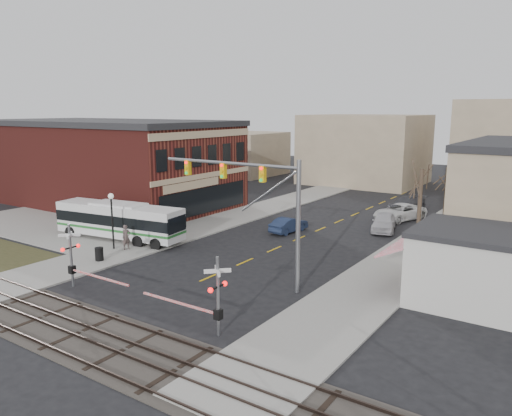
{
  "coord_description": "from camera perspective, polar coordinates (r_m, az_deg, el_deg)",
  "views": [
    {
      "loc": [
        20.02,
        -22.16,
        10.87
      ],
      "look_at": [
        -0.68,
        8.44,
        3.5
      ],
      "focal_mm": 35.0,
      "sensor_mm": 36.0,
      "label": 1
    }
  ],
  "objects": [
    {
      "name": "traffic_signal_mast",
      "position": [
        30.54,
        0.25,
        1.65
      ],
      "size": [
        10.37,
        0.3,
        8.0
      ],
      "color": "gray",
      "rests_on": "ground"
    },
    {
      "name": "awning_shop",
      "position": [
        30.7,
        25.19,
        -6.3
      ],
      "size": [
        9.74,
        6.2,
        4.3
      ],
      "color": "beige",
      "rests_on": "ground"
    },
    {
      "name": "plaza_west",
      "position": [
        51.19,
        -22.5,
        -1.79
      ],
      "size": [
        20.0,
        10.0,
        0.11
      ],
      "primitive_type": "cube",
      "color": "gray",
      "rests_on": "ground"
    },
    {
      "name": "brick_building",
      "position": [
        60.85,
        -16.83,
        5.08
      ],
      "size": [
        30.4,
        15.4,
        9.6
      ],
      "color": "maroon",
      "rests_on": "ground"
    },
    {
      "name": "car_a",
      "position": [
        46.47,
        14.4,
        -1.56
      ],
      "size": [
        3.18,
        5.2,
        1.66
      ],
      "primitive_type": "imported",
      "rotation": [
        0.0,
        0.0,
        0.27
      ],
      "color": "#B4B3B8",
      "rests_on": "ground"
    },
    {
      "name": "street_lamp",
      "position": [
        39.95,
        -16.17,
        -0.16
      ],
      "size": [
        0.44,
        0.44,
        4.39
      ],
      "color": "black",
      "rests_on": "sidewalk_west"
    },
    {
      "name": "car_b",
      "position": [
        44.71,
        3.75,
        -1.92
      ],
      "size": [
        1.87,
        4.27,
        1.36
      ],
      "primitive_type": "imported",
      "rotation": [
        0.0,
        0.0,
        3.04
      ],
      "color": "#18233D",
      "rests_on": "ground"
    },
    {
      "name": "tree_east_c",
      "position": [
        49.52,
        23.23,
        2.06
      ],
      "size": [
        0.28,
        0.28,
        7.2
      ],
      "color": "#382B21",
      "rests_on": "sidewalk_east"
    },
    {
      "name": "rr_crossing_west",
      "position": [
        32.51,
        -19.94,
        -5.31
      ],
      "size": [
        5.6,
        1.36,
        4.0
      ],
      "color": "gray",
      "rests_on": "ground"
    },
    {
      "name": "pedestrian_near",
      "position": [
        39.98,
        -14.61,
        -3.25
      ],
      "size": [
        0.59,
        0.78,
        1.94
      ],
      "primitive_type": "imported",
      "rotation": [
        0.0,
        0.0,
        1.38
      ],
      "color": "#4F413F",
      "rests_on": "sidewalk_west"
    },
    {
      "name": "car_d",
      "position": [
        56.55,
        16.82,
        0.49
      ],
      "size": [
        3.48,
        5.61,
        1.52
      ],
      "primitive_type": "imported",
      "rotation": [
        0.0,
        0.0,
        -0.28
      ],
      "color": "#3B3B3F",
      "rests_on": "ground"
    },
    {
      "name": "sidewalk_east",
      "position": [
        44.78,
        19.49,
        -3.35
      ],
      "size": [
        5.0,
        60.0,
        0.12
      ],
      "primitive_type": "cube",
      "color": "gray",
      "rests_on": "ground"
    },
    {
      "name": "tree_east_a",
      "position": [
        36.22,
        18.11,
        -1.04
      ],
      "size": [
        0.28,
        0.28,
        6.75
      ],
      "color": "#382B21",
      "rests_on": "sidewalk_east"
    },
    {
      "name": "rr_crossing_east",
      "position": [
        24.66,
        -5.16,
        -9.93
      ],
      "size": [
        5.6,
        1.36,
        4.0
      ],
      "color": "gray",
      "rests_on": "ground"
    },
    {
      "name": "car_c",
      "position": [
        51.38,
        16.09,
        -0.46
      ],
      "size": [
        4.57,
        6.4,
        1.62
      ],
      "primitive_type": "imported",
      "rotation": [
        0.0,
        0.0,
        -0.36
      ],
      "color": "silver",
      "rests_on": "ground"
    },
    {
      "name": "pedestrian_far",
      "position": [
        44.87,
        -11.69,
        -1.68
      ],
      "size": [
        1.06,
        1.0,
        1.74
      ],
      "primitive_type": "imported",
      "rotation": [
        0.0,
        0.0,
        0.52
      ],
      "color": "#34405C",
      "rests_on": "sidewalk_west"
    },
    {
      "name": "ground",
      "position": [
        31.78,
        -7.62,
        -8.82
      ],
      "size": [
        160.0,
        160.0,
        0.0
      ],
      "primitive_type": "plane",
      "color": "black",
      "rests_on": "ground"
    },
    {
      "name": "ballast_strip",
      "position": [
        26.81,
        -19.35,
        -13.24
      ],
      "size": [
        160.0,
        5.0,
        0.06
      ],
      "primitive_type": "cube",
      "color": "#332D28",
      "rests_on": "ground"
    },
    {
      "name": "transit_bus",
      "position": [
        43.27,
        -15.37,
        -1.35
      ],
      "size": [
        11.94,
        4.16,
        3.01
      ],
      "color": "silver",
      "rests_on": "ground"
    },
    {
      "name": "tree_east_b",
      "position": [
        41.9,
        20.78,
        0.09
      ],
      "size": [
        0.28,
        0.28,
        6.3
      ],
      "color": "#382B21",
      "rests_on": "sidewalk_east"
    },
    {
      "name": "sidewalk_west",
      "position": [
        52.59,
        -0.9,
        -0.58
      ],
      "size": [
        5.0,
        60.0,
        0.12
      ],
      "primitive_type": "cube",
      "color": "gray",
      "rests_on": "ground"
    },
    {
      "name": "trash_bin",
      "position": [
        37.77,
        -17.49,
        -5.03
      ],
      "size": [
        0.6,
        0.6,
        0.96
      ],
      "primitive_type": "cylinder",
      "color": "black",
      "rests_on": "sidewalk_west"
    },
    {
      "name": "rail_tracks",
      "position": [
        26.77,
        -19.36,
        -13.07
      ],
      "size": [
        160.0,
        3.91,
        0.14
      ],
      "color": "#2D231E",
      "rests_on": "ground"
    }
  ]
}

